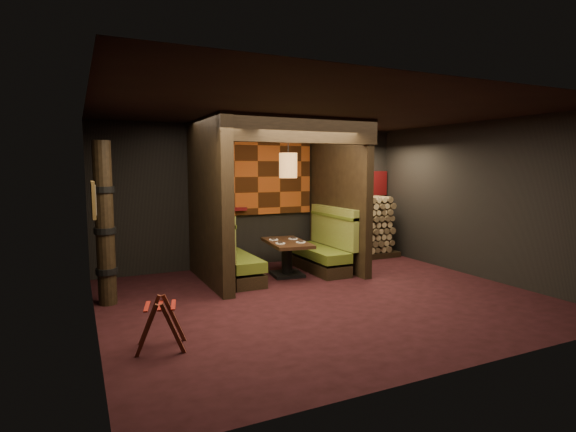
{
  "coord_description": "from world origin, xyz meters",
  "views": [
    {
      "loc": [
        -3.41,
        -5.89,
        2.03
      ],
      "look_at": [
        0.0,
        1.3,
        1.15
      ],
      "focal_mm": 28.0,
      "sensor_mm": 36.0,
      "label": 1
    }
  ],
  "objects_px": {
    "totem_column": "(105,225)",
    "booth_bench_left": "(231,258)",
    "firewood_stack": "(360,227)",
    "dining_table": "(287,254)",
    "booth_bench_right": "(323,250)",
    "pendant_lamp": "(288,165)",
    "luggage_rack": "(161,322)"
  },
  "relations": [
    {
      "from": "totem_column",
      "to": "booth_bench_left",
      "type": "bearing_deg",
      "value": 14.75
    },
    {
      "from": "booth_bench_left",
      "to": "firewood_stack",
      "type": "relative_size",
      "value": 0.92
    },
    {
      "from": "booth_bench_left",
      "to": "dining_table",
      "type": "bearing_deg",
      "value": -6.68
    },
    {
      "from": "booth_bench_right",
      "to": "dining_table",
      "type": "relative_size",
      "value": 1.22
    },
    {
      "from": "pendant_lamp",
      "to": "booth_bench_right",
      "type": "bearing_deg",
      "value": 11.56
    },
    {
      "from": "totem_column",
      "to": "firewood_stack",
      "type": "height_order",
      "value": "totem_column"
    },
    {
      "from": "pendant_lamp",
      "to": "totem_column",
      "type": "height_order",
      "value": "pendant_lamp"
    },
    {
      "from": "booth_bench_right",
      "to": "luggage_rack",
      "type": "distance_m",
      "value": 4.38
    },
    {
      "from": "dining_table",
      "to": "firewood_stack",
      "type": "relative_size",
      "value": 0.76
    },
    {
      "from": "luggage_rack",
      "to": "totem_column",
      "type": "relative_size",
      "value": 0.26
    },
    {
      "from": "luggage_rack",
      "to": "firewood_stack",
      "type": "relative_size",
      "value": 0.37
    },
    {
      "from": "luggage_rack",
      "to": "pendant_lamp",
      "type": "bearing_deg",
      "value": 41.41
    },
    {
      "from": "booth_bench_left",
      "to": "dining_table",
      "type": "xyz_separation_m",
      "value": [
        1.05,
        -0.12,
        0.02
      ]
    },
    {
      "from": "luggage_rack",
      "to": "firewood_stack",
      "type": "xyz_separation_m",
      "value": [
        4.9,
        3.26,
        0.38
      ]
    },
    {
      "from": "booth_bench_left",
      "to": "luggage_rack",
      "type": "xyz_separation_m",
      "value": [
        -1.66,
        -2.56,
        -0.1
      ]
    },
    {
      "from": "dining_table",
      "to": "totem_column",
      "type": "distance_m",
      "value": 3.26
    },
    {
      "from": "dining_table",
      "to": "pendant_lamp",
      "type": "distance_m",
      "value": 1.63
    },
    {
      "from": "totem_column",
      "to": "firewood_stack",
      "type": "bearing_deg",
      "value": 13.19
    },
    {
      "from": "dining_table",
      "to": "luggage_rack",
      "type": "distance_m",
      "value": 3.64
    },
    {
      "from": "booth_bench_right",
      "to": "dining_table",
      "type": "height_order",
      "value": "booth_bench_right"
    },
    {
      "from": "booth_bench_right",
      "to": "pendant_lamp",
      "type": "relative_size",
      "value": 1.56
    },
    {
      "from": "booth_bench_right",
      "to": "totem_column",
      "type": "relative_size",
      "value": 0.67
    },
    {
      "from": "booth_bench_left",
      "to": "firewood_stack",
      "type": "height_order",
      "value": "firewood_stack"
    },
    {
      "from": "dining_table",
      "to": "booth_bench_right",
      "type": "bearing_deg",
      "value": 8.27
    },
    {
      "from": "luggage_rack",
      "to": "totem_column",
      "type": "distance_m",
      "value": 2.24
    },
    {
      "from": "booth_bench_left",
      "to": "firewood_stack",
      "type": "distance_m",
      "value": 3.33
    },
    {
      "from": "pendant_lamp",
      "to": "luggage_rack",
      "type": "height_order",
      "value": "pendant_lamp"
    },
    {
      "from": "totem_column",
      "to": "dining_table",
      "type": "bearing_deg",
      "value": 7.76
    },
    {
      "from": "booth_bench_right",
      "to": "luggage_rack",
      "type": "height_order",
      "value": "booth_bench_right"
    },
    {
      "from": "booth_bench_left",
      "to": "totem_column",
      "type": "bearing_deg",
      "value": -165.25
    },
    {
      "from": "dining_table",
      "to": "pendant_lamp",
      "type": "relative_size",
      "value": 1.27
    },
    {
      "from": "firewood_stack",
      "to": "pendant_lamp",
      "type": "bearing_deg",
      "value": -158.35
    }
  ]
}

